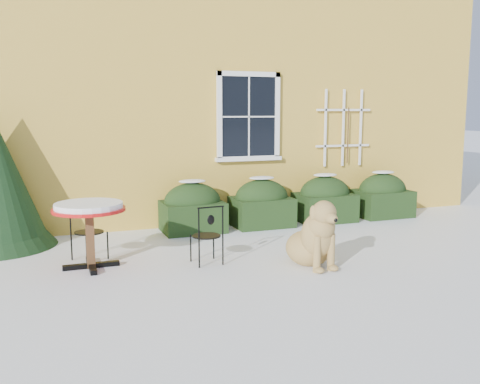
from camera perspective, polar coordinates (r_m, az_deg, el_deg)
name	(u,v)px	position (r m, az deg, el deg)	size (l,w,h in m)	color
ground	(266,270)	(7.15, 2.83, -8.29)	(80.00, 80.00, 0.00)	white
house	(154,64)	(13.60, -9.13, 13.33)	(12.40, 8.40, 6.40)	yellow
hedge_row	(294,202)	(9.99, 5.76, -1.07)	(4.95, 0.80, 0.91)	black
bistro_table	(89,214)	(7.33, -15.80, -2.26)	(0.95, 0.95, 0.88)	black
patio_chair_near	(207,235)	(7.32, -3.50, -4.56)	(0.40, 0.39, 0.82)	black
patio_chair_far	(87,230)	(7.83, -15.96, -3.91)	(0.51, 0.51, 0.85)	black
dog	(315,239)	(7.25, 7.96, -4.96)	(0.66, 1.08, 0.96)	tan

